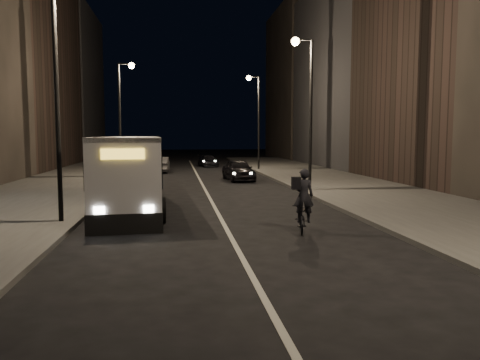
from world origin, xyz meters
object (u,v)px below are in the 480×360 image
object	(u,v)px
car_near	(238,170)
cyclist_on_bicycle	(302,211)
streetlight_left_far	(123,104)
car_mid	(160,165)
streetlight_left_near	(64,68)
car_far	(208,161)
city_bus	(130,169)
streetlight_right_mid	(306,93)
streetlight_right_far	(256,109)

from	to	relation	value
car_near	cyclist_on_bicycle	bearing A→B (deg)	-96.84
streetlight_left_far	car_mid	world-z (taller)	streetlight_left_far
streetlight_left_near	car_far	world-z (taller)	streetlight_left_near
city_bus	car_far	size ratio (longest dim) A/B	2.94
streetlight_right_mid	cyclist_on_bicycle	xyz separation A→B (m)	(-2.97, -10.23, -4.67)
streetlight_right_far	car_near	size ratio (longest dim) A/B	1.92
streetlight_right_mid	car_near	bearing A→B (deg)	110.51
streetlight_right_far	car_far	world-z (taller)	streetlight_right_far
streetlight_right_far	car_far	size ratio (longest dim) A/B	2.09
streetlight_right_mid	car_far	distance (m)	22.65
streetlight_left_near	city_bus	size ratio (longest dim) A/B	0.71
city_bus	car_near	size ratio (longest dim) A/B	2.70
city_bus	streetlight_right_mid	bearing A→B (deg)	21.91
cyclist_on_bicycle	car_far	bearing A→B (deg)	104.49
car_mid	streetlight_left_far	bearing A→B (deg)	66.10
streetlight_left_near	cyclist_on_bicycle	size ratio (longest dim) A/B	3.93
cyclist_on_bicycle	streetlight_left_near	bearing A→B (deg)	176.81
cyclist_on_bicycle	car_far	xyz separation A→B (m)	(-0.84, 32.04, -0.12)
streetlight_left_far	car_far	bearing A→B (deg)	59.88
city_bus	cyclist_on_bicycle	xyz separation A→B (m)	(5.96, -6.00, -0.97)
city_bus	cyclist_on_bicycle	size ratio (longest dim) A/B	5.53
cyclist_on_bicycle	streetlight_right_far	bearing A→B (deg)	96.52
city_bus	car_near	world-z (taller)	city_bus
city_bus	car_far	bearing A→B (deg)	75.47
streetlight_left_far	cyclist_on_bicycle	world-z (taller)	streetlight_left_far
streetlight_right_far	car_mid	size ratio (longest dim) A/B	2.04
streetlight_left_near	car_mid	bearing A→B (deg)	84.08
streetlight_right_mid	streetlight_left_near	world-z (taller)	same
city_bus	streetlight_left_far	bearing A→B (deg)	93.53
city_bus	car_near	bearing A→B (deg)	58.08
car_far	streetlight_right_mid	bearing A→B (deg)	-87.95
streetlight_left_far	city_bus	distance (m)	14.80
streetlight_right_mid	car_mid	bearing A→B (deg)	118.92
streetlight_left_near	car_near	distance (m)	17.80
streetlight_left_near	city_bus	world-z (taller)	streetlight_left_near
car_near	car_mid	xyz separation A→B (m)	(-5.57, 7.75, -0.07)
streetlight_right_far	streetlight_left_near	world-z (taller)	same
streetlight_right_mid	streetlight_right_far	xyz separation A→B (m)	(0.00, 16.00, 0.00)
streetlight_right_mid	cyclist_on_bicycle	bearing A→B (deg)	-106.21
city_bus	car_mid	size ratio (longest dim) A/B	2.87
streetlight_right_far	car_mid	xyz separation A→B (m)	(-8.28, -1.01, -4.71)
streetlight_right_far	car_mid	world-z (taller)	streetlight_right_far
cyclist_on_bicycle	car_mid	size ratio (longest dim) A/B	0.52
streetlight_right_mid	city_bus	world-z (taller)	streetlight_right_mid
streetlight_right_mid	car_mid	size ratio (longest dim) A/B	2.04
streetlight_left_far	car_far	size ratio (longest dim) A/B	2.09
car_near	streetlight_right_mid	bearing A→B (deg)	-75.45
cyclist_on_bicycle	car_mid	bearing A→B (deg)	114.87
car_mid	streetlight_right_mid	bearing A→B (deg)	120.59
cyclist_on_bicycle	car_far	size ratio (longest dim) A/B	0.53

